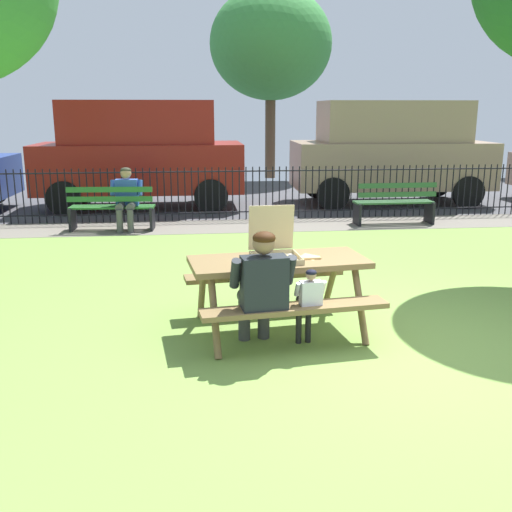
{
  "coord_description": "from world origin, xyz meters",
  "views": [
    {
      "loc": [
        -2.06,
        -5.04,
        2.25
      ],
      "look_at": [
        -1.39,
        0.95,
        0.75
      ],
      "focal_mm": 41.25,
      "sensor_mm": 36.0,
      "label": 1
    }
  ],
  "objects": [
    {
      "name": "ground",
      "position": [
        0.0,
        1.57,
        -0.01
      ],
      "size": [
        28.0,
        11.14,
        0.02
      ],
      "primitive_type": "cube",
      "color": "#749A43"
    },
    {
      "name": "cobblestone_walkway",
      "position": [
        0.0,
        6.44,
        -0.0
      ],
      "size": [
        28.0,
        1.4,
        0.01
      ],
      "primitive_type": "cube",
      "color": "slate"
    },
    {
      "name": "street_asphalt",
      "position": [
        0.0,
        10.52,
        -0.01
      ],
      "size": [
        28.0,
        6.77,
        0.01
      ],
      "primitive_type": "cube",
      "color": "#424247"
    },
    {
      "name": "picnic_table_foreground",
      "position": [
        -1.19,
        0.72,
        0.6
      ],
      "size": [
        1.97,
        1.69,
        0.79
      ],
      "color": "olive",
      "rests_on": "ground"
    },
    {
      "name": "pizza_box_open",
      "position": [
        -1.23,
        0.74,
        0.87
      ],
      "size": [
        0.51,
        0.55,
        0.53
      ],
      "color": "tan",
      "rests_on": "picnic_table_foreground"
    },
    {
      "name": "pizza_slice_on_table",
      "position": [
        -0.86,
        0.76,
        0.78
      ],
      "size": [
        0.19,
        0.26,
        0.02
      ],
      "color": "#F9DA7C",
      "rests_on": "picnic_table_foreground"
    },
    {
      "name": "adult_at_table",
      "position": [
        -1.43,
        0.19,
        0.66
      ],
      "size": [
        0.63,
        0.62,
        1.19
      ],
      "color": "#3B3B3B",
      "rests_on": "ground"
    },
    {
      "name": "child_at_table",
      "position": [
        -0.97,
        0.21,
        0.5
      ],
      "size": [
        0.31,
        0.31,
        0.81
      ],
      "color": "black",
      "rests_on": "ground"
    },
    {
      "name": "iron_fence_streetside",
      "position": [
        -0.0,
        7.14,
        0.56
      ],
      "size": [
        20.55,
        0.03,
        1.11
      ],
      "color": "black",
      "rests_on": "ground"
    },
    {
      "name": "park_bench_left",
      "position": [
        -3.57,
        6.3,
        0.42
      ],
      "size": [
        1.62,
        0.57,
        0.85
      ],
      "color": "#2A6A2B",
      "rests_on": "ground"
    },
    {
      "name": "park_bench_center",
      "position": [
        2.01,
        6.3,
        0.42
      ],
      "size": [
        1.61,
        0.49,
        0.85
      ],
      "color": "#2E5A32",
      "rests_on": "ground"
    },
    {
      "name": "person_on_park_bench",
      "position": [
        -3.29,
        6.32,
        0.66
      ],
      "size": [
        0.62,
        0.6,
        1.19
      ],
      "color": "#494949",
      "rests_on": "ground"
    },
    {
      "name": "parked_car_center",
      "position": [
        -3.21,
        8.98,
        1.31
      ],
      "size": [
        4.7,
        2.07,
        2.46
      ],
      "color": "maroon",
      "rests_on": "ground"
    },
    {
      "name": "parked_car_right",
      "position": [
        2.81,
        8.98,
        1.31
      ],
      "size": [
        4.76,
        2.19,
        2.46
      ],
      "color": "#9F8066",
      "rests_on": "ground"
    },
    {
      "name": "far_tree_midleft",
      "position": [
        0.64,
        14.88,
        4.31
      ],
      "size": [
        3.95,
        3.95,
        6.1
      ],
      "color": "brown",
      "rests_on": "ground"
    }
  ]
}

